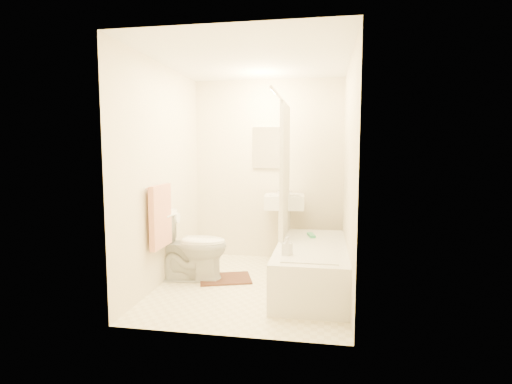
% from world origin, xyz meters
% --- Properties ---
extents(floor, '(2.40, 2.40, 0.00)m').
position_xyz_m(floor, '(0.00, 0.00, 0.00)').
color(floor, beige).
rests_on(floor, ground).
extents(ceiling, '(2.40, 2.40, 0.00)m').
position_xyz_m(ceiling, '(0.00, 0.00, 2.40)').
color(ceiling, white).
rests_on(ceiling, ground).
extents(wall_back, '(2.00, 0.02, 2.40)m').
position_xyz_m(wall_back, '(0.00, 1.20, 1.20)').
color(wall_back, beige).
rests_on(wall_back, ground).
extents(wall_left, '(0.02, 2.40, 2.40)m').
position_xyz_m(wall_left, '(-1.00, 0.00, 1.20)').
color(wall_left, beige).
rests_on(wall_left, ground).
extents(wall_right, '(0.02, 2.40, 2.40)m').
position_xyz_m(wall_right, '(1.00, 0.00, 1.20)').
color(wall_right, beige).
rests_on(wall_right, ground).
extents(mirror, '(0.40, 0.03, 0.55)m').
position_xyz_m(mirror, '(0.00, 1.18, 1.50)').
color(mirror, white).
rests_on(mirror, wall_back).
extents(curtain_rod, '(0.03, 1.70, 0.03)m').
position_xyz_m(curtain_rod, '(0.30, 0.10, 2.00)').
color(curtain_rod, silver).
rests_on(curtain_rod, wall_back).
extents(shower_curtain, '(0.04, 0.80, 1.55)m').
position_xyz_m(shower_curtain, '(0.30, 0.50, 1.22)').
color(shower_curtain, silver).
rests_on(shower_curtain, curtain_rod).
extents(towel_bar, '(0.02, 0.60, 0.02)m').
position_xyz_m(towel_bar, '(-0.96, -0.25, 1.10)').
color(towel_bar, silver).
rests_on(towel_bar, wall_left).
extents(towel, '(0.06, 0.45, 0.66)m').
position_xyz_m(towel, '(-0.93, -0.25, 0.78)').
color(towel, '#CC7266').
rests_on(towel, towel_bar).
extents(toilet_paper, '(0.11, 0.12, 0.12)m').
position_xyz_m(toilet_paper, '(-0.93, 0.12, 0.70)').
color(toilet_paper, white).
rests_on(toilet_paper, wall_left).
extents(toilet, '(0.85, 0.54, 0.78)m').
position_xyz_m(toilet, '(-0.71, 0.10, 0.39)').
color(toilet, silver).
rests_on(toilet, floor).
extents(sink, '(0.53, 0.44, 0.98)m').
position_xyz_m(sink, '(0.25, 0.95, 0.49)').
color(sink, white).
rests_on(sink, floor).
extents(bathtub, '(0.73, 1.66, 0.47)m').
position_xyz_m(bathtub, '(0.64, 0.04, 0.23)').
color(bathtub, silver).
rests_on(bathtub, floor).
extents(bath_mat, '(0.68, 0.58, 0.02)m').
position_xyz_m(bath_mat, '(-0.34, 0.15, 0.01)').
color(bath_mat, '#4E271E').
rests_on(bath_mat, floor).
extents(soap_bottle, '(0.11, 0.11, 0.18)m').
position_xyz_m(soap_bottle, '(0.42, -0.42, 0.56)').
color(soap_bottle, white).
rests_on(soap_bottle, bathtub).
extents(scrub_brush, '(0.11, 0.22, 0.04)m').
position_xyz_m(scrub_brush, '(0.62, 0.42, 0.49)').
color(scrub_brush, '#399C66').
rests_on(scrub_brush, bathtub).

